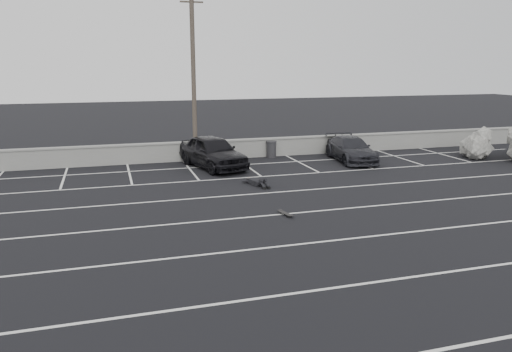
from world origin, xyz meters
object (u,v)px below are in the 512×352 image
object	(u,v)px
utility_pole	(194,78)
riprap_pile	(510,148)
car_left	(213,152)
trash_bin	(271,149)
person	(254,179)
car_right	(351,149)
skateboard	(286,214)

from	to	relation	value
utility_pole	riprap_pile	distance (m)	17.99
car_left	trash_bin	bearing A→B (deg)	10.73
trash_bin	riprap_pile	size ratio (longest dim) A/B	0.17
utility_pole	person	xyz separation A→B (m)	(1.65, -5.53, -4.28)
utility_pole	riprap_pile	xyz separation A→B (m)	(17.11, -3.94, -3.89)
car_left	utility_pole	world-z (taller)	utility_pole
car_right	utility_pole	distance (m)	9.34
car_left	trash_bin	world-z (taller)	car_left
skateboard	car_right	bearing A→B (deg)	37.45
riprap_pile	skateboard	xyz separation A→B (m)	(-15.73, -6.42, -0.54)
skateboard	car_left	bearing A→B (deg)	81.43
riprap_pile	skateboard	bearing A→B (deg)	-157.79
utility_pole	skateboard	xyz separation A→B (m)	(1.39, -10.36, -4.43)
car_left	riprap_pile	xyz separation A→B (m)	(16.48, -2.46, -0.23)
skateboard	trash_bin	bearing A→B (deg)	60.77
trash_bin	skateboard	world-z (taller)	trash_bin
car_left	car_right	bearing A→B (deg)	-18.45
car_left	car_right	world-z (taller)	car_left
car_right	trash_bin	bearing A→B (deg)	156.34
trash_bin	riprap_pile	world-z (taller)	riprap_pile
person	skateboard	xyz separation A→B (m)	(-0.27, -4.83, -0.15)
utility_pole	trash_bin	size ratio (longest dim) A/B	9.55
car_left	utility_pole	bearing A→B (deg)	97.57
trash_bin	person	xyz separation A→B (m)	(-2.79, -5.93, -0.25)
person	car_left	bearing A→B (deg)	90.55
car_right	trash_bin	world-z (taller)	car_right
riprap_pile	car_left	bearing A→B (deg)	171.51
car_left	utility_pole	size ratio (longest dim) A/B	0.55
car_left	riprap_pile	distance (m)	16.66
trash_bin	riprap_pile	distance (m)	13.40
utility_pole	skateboard	distance (m)	11.36
utility_pole	riprap_pile	size ratio (longest dim) A/B	1.59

